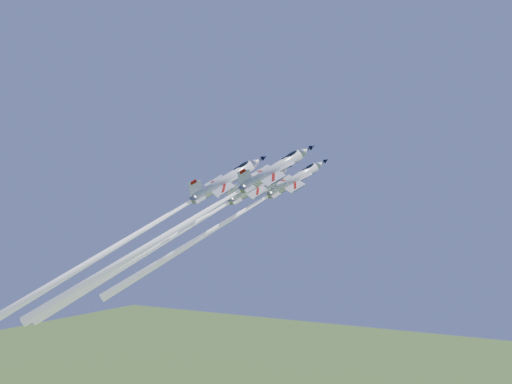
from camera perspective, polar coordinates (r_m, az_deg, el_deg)
The scene contains 4 objects.
jet_lead at distance 117.66m, azimuth -3.15°, elevation -3.07°, with size 28.24×31.25×35.44m.
jet_left at distance 120.81m, azimuth -8.06°, elevation -4.27°, with size 32.13×35.87×40.81m.
jet_right at distance 110.35m, azimuth -7.32°, elevation -3.30°, with size 33.17×36.86×41.86m.
jet_slot at distance 116.44m, azimuth -14.36°, elevation -5.60°, with size 38.66×43.84×50.20m.
Camera 1 is at (57.94, -102.03, 77.10)m, focal length 40.00 mm.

